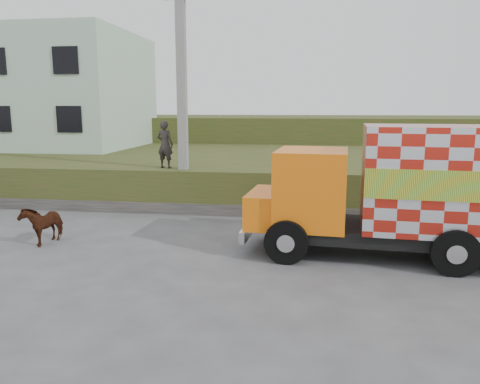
% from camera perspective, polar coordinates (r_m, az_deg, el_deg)
% --- Properties ---
extents(ground, '(120.00, 120.00, 0.00)m').
position_cam_1_polar(ground, '(12.24, -7.80, -7.12)').
color(ground, '#474749').
rests_on(ground, ground).
extents(embankment, '(40.00, 12.00, 1.50)m').
position_cam_1_polar(embankment, '(21.66, -0.57, 2.63)').
color(embankment, '#2D4517').
rests_on(embankment, ground).
extents(embankment_far, '(40.00, 12.00, 3.00)m').
position_cam_1_polar(embankment_far, '(33.44, 2.60, 6.63)').
color(embankment_far, '#2D4517').
rests_on(embankment_far, ground).
extents(retaining_strip, '(16.00, 0.50, 0.40)m').
position_cam_1_polar(retaining_strip, '(16.66, -10.47, -1.80)').
color(retaining_strip, '#595651').
rests_on(retaining_strip, ground).
extents(building, '(10.00, 8.00, 6.00)m').
position_cam_1_polar(building, '(28.13, -22.76, 11.28)').
color(building, '#A4C0A8').
rests_on(building, embankment).
extents(utility_pole, '(1.20, 0.30, 8.00)m').
position_cam_1_polar(utility_pole, '(16.39, -7.08, 11.74)').
color(utility_pole, gray).
rests_on(utility_pole, ground).
extents(cargo_truck, '(7.39, 3.00, 3.22)m').
position_cam_1_polar(cargo_truck, '(11.97, 20.46, 0.11)').
color(cargo_truck, black).
rests_on(cargo_truck, ground).
extents(cow, '(0.73, 1.34, 1.08)m').
position_cam_1_polar(cow, '(13.78, -22.90, -3.55)').
color(cow, black).
rests_on(cow, ground).
extents(pedestrian, '(0.69, 0.53, 1.68)m').
position_cam_1_polar(pedestrian, '(16.87, -9.13, 5.75)').
color(pedestrian, '#2A2725').
rests_on(pedestrian, embankment).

